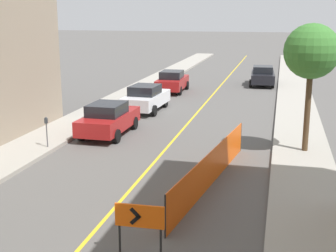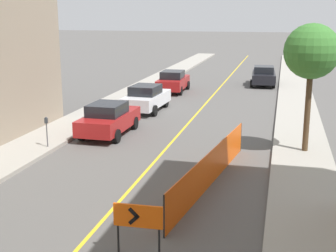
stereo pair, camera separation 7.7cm
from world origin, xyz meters
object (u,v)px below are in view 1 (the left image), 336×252
parked_car_curb_near (109,119)px  parked_car_opposite_side (263,76)px  parked_car_curb_mid (146,98)px  parking_meter_near_curb (46,126)px  street_tree_right_near (312,52)px  parked_car_curb_far (172,81)px  arrow_barricade_primary (140,219)px

parked_car_curb_near → parked_car_opposite_side: bearing=70.6°
parked_car_curb_near → parked_car_curb_mid: 5.84m
parked_car_opposite_side → parking_meter_near_curb: parked_car_opposite_side is taller
parked_car_curb_near → street_tree_right_near: size_ratio=0.83×
parked_car_curb_mid → parked_car_curb_far: bearing=93.2°
arrow_barricade_primary → parked_car_curb_far: (-4.73, 23.77, -0.19)m
arrow_barricade_primary → parking_meter_near_curb: 10.04m
parked_car_curb_mid → street_tree_right_near: bearing=-34.7°
parked_car_curb_mid → street_tree_right_near: street_tree_right_near is taller
parking_meter_near_curb → arrow_barricade_primary: bearing=-49.7°
parked_car_curb_near → parked_car_curb_far: size_ratio=0.99×
parked_car_opposite_side → street_tree_right_near: (2.57, -18.87, 3.45)m
parked_car_curb_mid → parked_car_opposite_side: size_ratio=1.00×
arrow_barricade_primary → parking_meter_near_curb: size_ratio=1.02×
parked_car_curb_near → parking_meter_near_curb: (-1.62, -3.13, 0.30)m
parked_car_curb_near → parked_car_curb_far: 12.99m
parked_car_curb_far → arrow_barricade_primary: bearing=-80.6°
arrow_barricade_primary → street_tree_right_near: (4.26, 9.73, 3.27)m
parked_car_opposite_side → parked_car_curb_mid: bearing=-120.9°
arrow_barricade_primary → parked_car_curb_mid: bearing=103.9°
parked_car_curb_far → parked_car_opposite_side: same height
parked_car_curb_far → parked_car_curb_near: bearing=-92.5°
parked_car_curb_near → parked_car_curb_mid: size_ratio=0.99×
parked_car_curb_far → street_tree_right_near: (8.99, -14.05, 3.45)m
arrow_barricade_primary → parked_car_curb_mid: (-4.70, 16.63, -0.19)m
parked_car_curb_near → parked_car_opposite_side: 18.98m
street_tree_right_near → parked_car_curb_far: bearing=122.6°
parked_car_opposite_side → street_tree_right_near: 19.35m
parked_car_curb_near → street_tree_right_near: (9.13, -1.06, 3.45)m
arrow_barricade_primary → parked_car_curb_mid: 17.28m
parked_car_curb_mid → parking_meter_near_curb: size_ratio=3.33×
parked_car_curb_far → parking_meter_near_curb: size_ratio=3.30×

